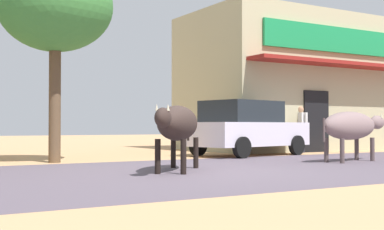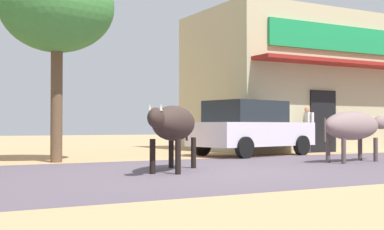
{
  "view_description": "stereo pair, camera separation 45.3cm",
  "coord_description": "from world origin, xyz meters",
  "px_view_note": "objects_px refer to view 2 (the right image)",
  "views": [
    {
      "loc": [
        -5.45,
        -8.99,
        0.9
      ],
      "look_at": [
        1.0,
        1.93,
        1.15
      ],
      "focal_mm": 49.87,
      "sensor_mm": 36.0,
      "label": 1
    },
    {
      "loc": [
        -5.06,
        -9.22,
        0.9
      ],
      "look_at": [
        1.0,
        1.93,
        1.15
      ],
      "focal_mm": 49.87,
      "sensor_mm": 36.0,
      "label": 2
    }
  ],
  "objects_px": {
    "cow_far_dark": "(354,126)",
    "pedestrian_by_shop": "(307,125)",
    "roadside_tree": "(57,8)",
    "parked_hatchback_car": "(250,128)",
    "cow_near_brown": "(174,124)"
  },
  "relations": [
    {
      "from": "roadside_tree",
      "to": "cow_near_brown",
      "type": "relative_size",
      "value": 2.04
    },
    {
      "from": "cow_far_dark",
      "to": "pedestrian_by_shop",
      "type": "relative_size",
      "value": 1.67
    },
    {
      "from": "cow_far_dark",
      "to": "pedestrian_by_shop",
      "type": "distance_m",
      "value": 4.55
    },
    {
      "from": "roadside_tree",
      "to": "pedestrian_by_shop",
      "type": "height_order",
      "value": "roadside_tree"
    },
    {
      "from": "parked_hatchback_car",
      "to": "cow_far_dark",
      "type": "relative_size",
      "value": 1.61
    },
    {
      "from": "roadside_tree",
      "to": "pedestrian_by_shop",
      "type": "relative_size",
      "value": 3.19
    },
    {
      "from": "roadside_tree",
      "to": "cow_near_brown",
      "type": "bearing_deg",
      "value": -69.12
    },
    {
      "from": "roadside_tree",
      "to": "parked_hatchback_car",
      "type": "bearing_deg",
      "value": 1.57
    },
    {
      "from": "cow_far_dark",
      "to": "pedestrian_by_shop",
      "type": "height_order",
      "value": "pedestrian_by_shop"
    },
    {
      "from": "roadside_tree",
      "to": "pedestrian_by_shop",
      "type": "xyz_separation_m",
      "value": [
        8.53,
        0.67,
        -2.9
      ]
    },
    {
      "from": "roadside_tree",
      "to": "parked_hatchback_car",
      "type": "xyz_separation_m",
      "value": [
        5.89,
        0.16,
        -2.97
      ]
    },
    {
      "from": "cow_near_brown",
      "to": "cow_far_dark",
      "type": "relative_size",
      "value": 0.94
    },
    {
      "from": "cow_near_brown",
      "to": "cow_far_dark",
      "type": "bearing_deg",
      "value": 2.71
    },
    {
      "from": "pedestrian_by_shop",
      "to": "cow_near_brown",
      "type": "bearing_deg",
      "value": -148.78
    },
    {
      "from": "roadside_tree",
      "to": "parked_hatchback_car",
      "type": "distance_m",
      "value": 6.59
    }
  ]
}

